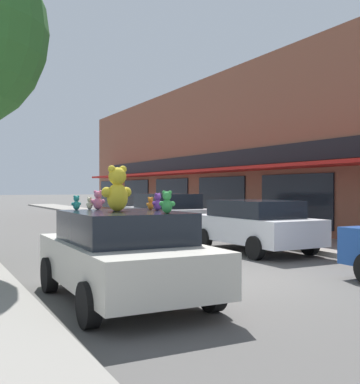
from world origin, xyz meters
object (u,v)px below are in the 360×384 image
Objects in this scene: teddy_bear_purple at (158,202)px; teddy_bear_cream at (90,203)px; teddy_bear_orange at (151,204)px; teddy_bear_black at (115,203)px; teddy_bear_pink at (98,200)px; parked_car_far_center at (254,224)px; teddy_bear_green at (167,202)px; plush_art_car at (124,254)px; parked_car_far_right at (167,213)px; teddy_bear_giant at (117,189)px; teddy_bear_teal at (76,203)px.

teddy_bear_cream is at bearing -68.91° from teddy_bear_purple.
teddy_bear_black is at bearing 41.59° from teddy_bear_orange.
teddy_bear_pink is 1.34× the size of teddy_bear_black.
parked_car_far_center is at bearing -166.27° from teddy_bear_purple.
teddy_bear_purple reaches higher than teddy_bear_cream.
teddy_bear_orange is at bearing -61.35° from teddy_bear_green.
teddy_bear_cream is at bearing 105.87° from plush_art_car.
teddy_bear_cream is 6.62m from parked_car_far_center.
parked_car_far_right is (5.60, 9.30, -0.74)m from teddy_bear_black.
plush_art_car is at bearing 164.94° from teddy_bear_cream.
parked_car_far_center is (5.60, 3.96, 0.03)m from plush_art_car.
teddy_bear_pink is at bearing -69.18° from teddy_bear_purple.
teddy_bear_pink is 0.08× the size of parked_car_far_center.
teddy_bear_pink is (-0.52, 1.75, -0.00)m from teddy_bear_green.
teddy_bear_giant is 0.76m from teddy_bear_purple.
teddy_bear_orange is 0.88× the size of teddy_bear_black.
teddy_bear_purple is (0.81, -0.80, -0.02)m from teddy_bear_pink.
teddy_bear_orange reaches higher than parked_car_far_center.
plush_art_car is 0.93m from teddy_bear_black.
teddy_bear_green is 1.00× the size of teddy_bear_pink.
parked_car_far_right is (5.75, 8.84, -0.79)m from teddy_bear_pink.
teddy_bear_green and teddy_bear_pink have the same top height.
teddy_bear_cream is (-0.93, 0.91, -0.04)m from teddy_bear_purple.
teddy_bear_orange is at bearing -170.92° from teddy_bear_giant.
teddy_bear_green reaches higher than teddy_bear_purple.
teddy_bear_pink reaches higher than parked_car_far_center.
parked_car_far_right is at bearing -73.27° from teddy_bear_orange.
teddy_bear_green reaches higher than teddy_bear_black.
teddy_bear_teal is 0.40m from teddy_bear_pink.
teddy_bear_green is 0.08× the size of parked_car_far_right.
teddy_bear_pink is 0.17m from teddy_bear_cream.
teddy_bear_black is (0.55, -0.47, -0.00)m from teddy_bear_teal.
plush_art_car is 6.86m from parked_car_far_center.
plush_art_car is 17.59× the size of teddy_bear_orange.
teddy_bear_black is at bearing -121.02° from parked_car_far_right.
teddy_bear_purple reaches higher than teddy_bear_black.
teddy_bear_orange is at bearing 31.37° from plush_art_car.
teddy_bear_green reaches higher than teddy_bear_orange.
teddy_bear_teal is 0.06× the size of parked_car_far_right.
teddy_bear_giant reaches higher than parked_car_far_right.
teddy_bear_pink is at bearing -151.91° from parked_car_far_center.
teddy_bear_pink is 1.14m from teddy_bear_purple.
teddy_bear_teal is 0.86× the size of teddy_bear_purple.
plush_art_car is 0.96× the size of parked_car_far_right.
teddy_bear_cream is (0.27, 0.11, -0.02)m from teddy_bear_teal.
teddy_bear_black is 6.67m from parked_car_far_center.
parked_car_far_center is (5.67, 3.83, -1.04)m from teddy_bear_giant.
teddy_bear_orange is 0.65m from teddy_bear_black.
teddy_bear_purple is at bearing -141.93° from parked_car_far_center.
teddy_bear_black is 1.13× the size of teddy_bear_cream.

